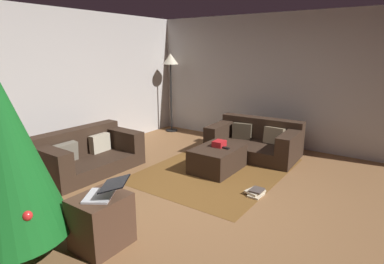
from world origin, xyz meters
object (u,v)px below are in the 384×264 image
Objects in this scene: tv_remote at (225,148)px; book_stack at (256,192)px; ottoman at (217,159)px; christmas_tree at (0,150)px; corner_lamp at (171,65)px; side_table at (101,221)px; couch_left at (86,154)px; laptop at (105,191)px; gift_box at (219,144)px; couch_right at (255,141)px.

book_stack is at bearing -114.27° from tv_remote.
ottoman is 3.00× the size of book_stack.
christmas_tree reaches higher than corner_lamp.
side_table is at bearing 157.75° from book_stack.
couch_left reaches higher than side_table.
couch_left reaches higher than book_stack.
christmas_tree reaches higher than laptop.
book_stack is 4.04m from corner_lamp.
ottoman is 3.04m from corner_lamp.
side_table is at bearing 57.85° from couch_left.
gift_box is 2.48m from laptop.
couch_right is at bearing -9.21° from christmas_tree.
corner_lamp is at bearing -14.08° from couch_right.
laptop is at bearing -47.28° from christmas_tree.
couch_right is 7.76× the size of gift_box.
couch_left is at bearing 125.06° from ottoman.
couch_left is 3.02× the size of side_table.
christmas_tree is at bearing 150.96° from book_stack.
laptop is (0.03, -0.05, 0.33)m from side_table.
christmas_tree reaches higher than book_stack.
couch_left reaches higher than gift_box.
tv_remote is (-0.04, -0.13, -0.04)m from gift_box.
tv_remote is (-1.07, 0.06, 0.14)m from couch_right.
laptop is (-1.18, -1.90, 0.33)m from couch_left.
book_stack is at bearing -119.01° from ottoman.
laptop reaches higher than side_table.
ottoman is 3.16m from christmas_tree.
couch_right is at bearing 141.44° from couch_left.
laptop is (-3.50, 0.02, 0.34)m from couch_right.
gift_box reaches higher than tv_remote.
ottoman is at bearing -125.54° from corner_lamp.
ottoman is 0.24m from tv_remote.
couch_right is 3.01× the size of side_table.
corner_lamp reaches higher than tv_remote.
christmas_tree reaches higher than gift_box.
gift_box is 0.11× the size of corner_lamp.
couch_left is 2.24m from tv_remote.
tv_remote reaches higher than ottoman.
couch_right is 2.77m from corner_lamp.
laptop reaches higher than book_stack.
couch_right reaches higher than book_stack.
gift_box is 1.30× the size of tv_remote.
couch_left is 3.16× the size of laptop.
ottoman is at bearing 78.32° from couch_right.
tv_remote is 0.09× the size of corner_lamp.
couch_right reaches higher than side_table.
couch_right reaches higher than gift_box.
christmas_tree reaches higher than couch_left.
laptop reaches higher than gift_box.
ottoman is at bearing 3.74° from laptop.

